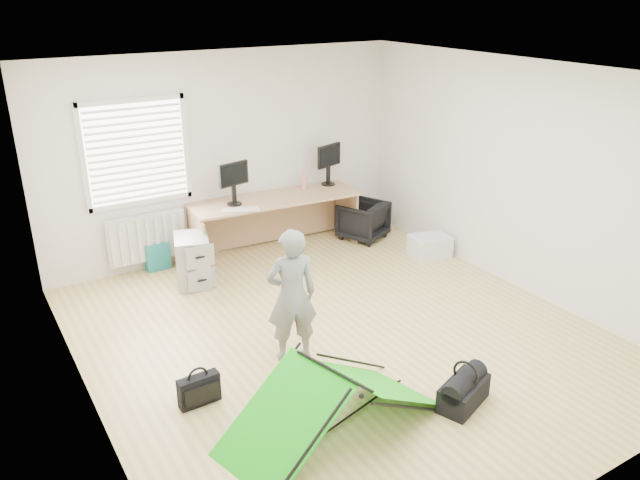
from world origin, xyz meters
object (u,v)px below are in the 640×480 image
monitor_left (234,189)px  person (292,296)px  desk (276,225)px  duffel_bag (463,393)px  filing_cabinet (193,260)px  laptop_bag (199,390)px  storage_crate (430,246)px  monitor_right (328,170)px  kite (333,401)px  office_chair (363,220)px  thermos (304,180)px

monitor_left → person: bearing=-114.5°
desk → duffel_bag: 3.90m
filing_cabinet → laptop_bag: filing_cabinet is taller
storage_crate → monitor_left: bearing=151.1°
monitor_right → kite: size_ratio=0.24×
desk → laptop_bag: size_ratio=6.22×
monitor_right → kite: monitor_right is taller
desk → monitor_left: monitor_left is taller
monitor_left → person: person is taller
office_chair → thermos: bearing=-47.5°
monitor_left → monitor_right: 1.51m
desk → laptop_bag: 3.44m
kite → laptop_bag: size_ratio=5.00×
laptop_bag → person: bearing=10.2°
monitor_left → person: (-0.53, -2.47, -0.31)m
kite → laptop_bag: 1.23m
person → laptop_bag: person is taller
monitor_left → duffel_bag: (0.37, -3.92, -0.88)m
monitor_right → person: person is taller
monitor_right → desk: bearing=170.3°
desk → monitor_right: monitor_right is taller
monitor_right → storage_crate: bearing=-77.7°
monitor_left → kite: 3.75m
filing_cabinet → monitor_right: 2.41m
desk → thermos: (0.52, 0.12, 0.53)m
person → monitor_left: bearing=-87.9°
storage_crate → duffel_bag: storage_crate is taller
office_chair → filing_cabinet: bearing=-21.2°
thermos → monitor_right: bearing=0.8°
monitor_right → person: size_ratio=0.33×
filing_cabinet → office_chair: filing_cabinet is taller
person → filing_cabinet: bearing=-69.6°
monitor_left → thermos: monitor_left is taller
kite → duffel_bag: bearing=-30.1°
monitor_left → person: size_ratio=0.32×
monitor_right → person: bearing=-146.0°
monitor_left → office_chair: (1.89, -0.25, -0.72)m
duffel_bag → kite: bearing=144.2°
monitor_left → storage_crate: 2.75m
desk → storage_crate: (1.71, -1.23, -0.25)m
office_chair → laptop_bag: office_chair is taller
office_chair → kite: (-2.67, -3.34, 0.01)m
monitor_left → office_chair: 2.03m
office_chair → laptop_bag: size_ratio=1.65×
monitor_left → storage_crate: monitor_left is taller
laptop_bag → duffel_bag: 2.33m
desk → kite: size_ratio=1.24×
monitor_left → laptop_bag: (-1.60, -2.68, -0.86)m
thermos → duffel_bag: size_ratio=0.50×
filing_cabinet → office_chair: size_ratio=1.02×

